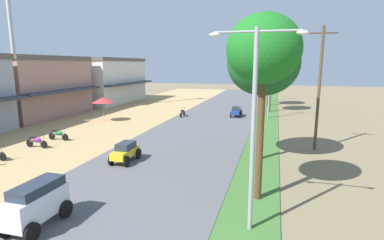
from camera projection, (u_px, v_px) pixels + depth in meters
The scene contains 17 objects.
shophouse_mid at pixel (37, 86), 34.66m from camera, with size 7.93×11.77×6.90m.
shophouse_far at pixel (102, 80), 47.39m from camera, with size 10.21×13.49×6.90m.
parked_motorbike_third at pixel (37, 141), 21.60m from camera, with size 1.80×0.54×0.94m.
parked_motorbike_fourth at pixel (59, 134), 23.73m from camera, with size 1.80×0.54×0.94m.
vendor_umbrella at pixel (103, 100), 31.32m from camera, with size 2.20×2.20×2.52m.
median_tree_nearest at pixel (264, 51), 12.36m from camera, with size 3.07×3.07×7.99m.
median_tree_second at pixel (263, 63), 18.05m from camera, with size 4.33×4.33×7.94m.
median_tree_third at pixel (271, 62), 37.01m from camera, with size 3.34×3.34×8.12m.
median_tree_fourth at pixel (269, 62), 42.63m from camera, with size 3.63×3.63×8.04m.
streetlamp_near at pixel (254, 117), 10.28m from camera, with size 3.16×0.20×7.12m.
streetlamp_mid at pixel (270, 80), 32.79m from camera, with size 3.16×0.20×7.21m.
streetlamp_far at pixel (272, 75), 48.90m from camera, with size 3.16×0.20×7.29m.
utility_pole_near at pixel (319, 87), 20.61m from camera, with size 1.80×0.20×8.51m.
car_van_white at pixel (37, 202), 10.98m from camera, with size 1.19×2.41×1.67m.
car_sedan_yellow at pixel (125, 151), 18.43m from camera, with size 1.10×2.26×1.19m.
car_sedan_blue at pixel (236, 111), 34.35m from camera, with size 1.10×2.26×1.19m.
motorbike_ahead_second at pixel (183, 112), 34.37m from camera, with size 0.54×1.80×0.94m.
Camera 1 is at (6.48, -0.47, 5.99)m, focal length 28.22 mm.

